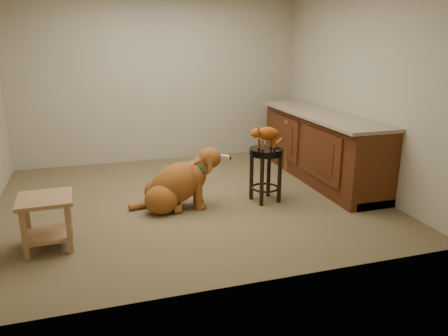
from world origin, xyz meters
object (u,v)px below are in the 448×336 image
object	(u,v)px
wood_stool	(296,143)
golden_retriever	(177,185)
side_table	(47,215)
padded_stool	(266,164)
tabby_kitten	(266,134)

from	to	relation	value
wood_stool	golden_retriever	size ratio (longest dim) A/B	0.64
golden_retriever	side_table	bearing A→B (deg)	-148.22
golden_retriever	wood_stool	bearing A→B (deg)	34.70
wood_stool	side_table	size ratio (longest dim) A/B	1.51
padded_stool	golden_retriever	size ratio (longest dim) A/B	0.55
padded_stool	wood_stool	size ratio (longest dim) A/B	0.86
padded_stool	tabby_kitten	size ratio (longest dim) A/B	1.36
wood_stool	side_table	world-z (taller)	wood_stool
tabby_kitten	padded_stool	bearing A→B (deg)	-5.72
golden_retriever	tabby_kitten	size ratio (longest dim) A/B	2.46
side_table	golden_retriever	distance (m)	1.50
padded_stool	wood_stool	world-z (taller)	wood_stool
wood_stool	side_table	bearing A→B (deg)	-153.41
side_table	tabby_kitten	bearing A→B (deg)	12.74
wood_stool	side_table	xyz separation A→B (m)	(-3.40, -1.70, -0.07)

